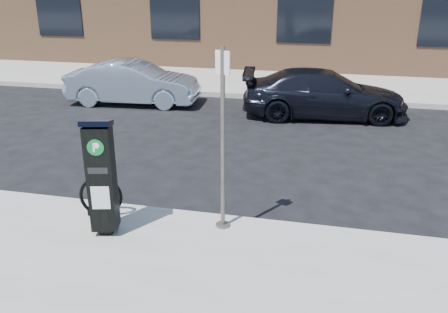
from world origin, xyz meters
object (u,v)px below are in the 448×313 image
(sign_pole, at_px, (223,143))
(bike_rack, at_px, (101,197))
(parking_kiosk, at_px, (101,176))
(car_silver, at_px, (133,83))
(car_dark, at_px, (324,94))

(sign_pole, relative_size, bike_rack, 3.97)
(parking_kiosk, bearing_deg, bike_rack, 108.82)
(sign_pole, bearing_deg, parking_kiosk, -136.44)
(sign_pole, bearing_deg, car_silver, 146.33)
(parking_kiosk, distance_m, bike_rack, 0.77)
(bike_rack, relative_size, car_silver, 0.17)
(car_silver, height_order, car_dark, car_silver)
(bike_rack, distance_m, car_dark, 7.54)
(car_dark, bearing_deg, car_silver, 81.18)
(sign_pole, distance_m, bike_rack, 2.10)
(sign_pole, distance_m, car_dark, 6.94)
(parking_kiosk, xyz_separation_m, car_silver, (-2.78, 7.49, -0.38))
(sign_pole, bearing_deg, car_dark, 104.15)
(parking_kiosk, xyz_separation_m, bike_rack, (-0.29, 0.45, -0.55))
(parking_kiosk, relative_size, sign_pole, 0.65)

